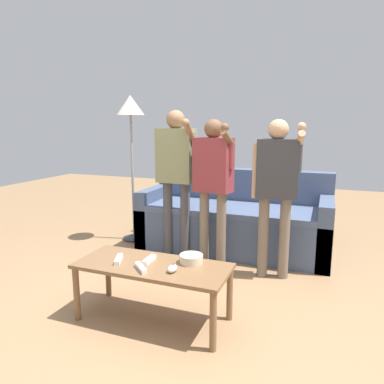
# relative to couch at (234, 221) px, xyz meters

# --- Properties ---
(ground_plane) EXTENTS (12.00, 12.00, 0.00)m
(ground_plane) POSITION_rel_couch_xyz_m (0.07, -1.59, -0.31)
(ground_plane) COLOR #93704C
(couch) EXTENTS (2.04, 0.84, 0.86)m
(couch) POSITION_rel_couch_xyz_m (0.00, 0.00, 0.00)
(couch) COLOR #475675
(couch) RESTS_ON ground
(coffee_table) EXTENTS (1.07, 0.45, 0.41)m
(coffee_table) POSITION_rel_couch_xyz_m (-0.16, -1.68, 0.05)
(coffee_table) COLOR brown
(coffee_table) RESTS_ON ground
(snack_bowl) EXTENTS (0.16, 0.16, 0.06)m
(snack_bowl) POSITION_rel_couch_xyz_m (0.09, -1.56, 0.13)
(snack_bowl) COLOR beige
(snack_bowl) RESTS_ON coffee_table
(game_remote_nunchuk) EXTENTS (0.06, 0.09, 0.05)m
(game_remote_nunchuk) POSITION_rel_couch_xyz_m (0.03, -1.75, 0.13)
(game_remote_nunchuk) COLOR white
(game_remote_nunchuk) RESTS_ON coffee_table
(floor_lamp) EXTENTS (0.32, 0.32, 1.69)m
(floor_lamp) POSITION_rel_couch_xyz_m (-1.20, -0.14, 1.13)
(floor_lamp) COLOR #2D2D33
(floor_lamp) RESTS_ON ground
(player_left) EXTENTS (0.44, 0.34, 1.51)m
(player_left) POSITION_rel_couch_xyz_m (-0.50, -0.47, 0.64)
(player_left) COLOR #47474C
(player_left) RESTS_ON ground
(player_center) EXTENTS (0.42, 0.34, 1.41)m
(player_center) POSITION_rel_couch_xyz_m (-0.07, -0.59, 0.58)
(player_center) COLOR #756656
(player_center) RESTS_ON ground
(player_right) EXTENTS (0.44, 0.27, 1.41)m
(player_right) POSITION_rel_couch_xyz_m (0.52, -0.64, 0.58)
(player_right) COLOR #756656
(player_right) RESTS_ON ground
(game_remote_wand_near) EXTENTS (0.04, 0.15, 0.03)m
(game_remote_wand_near) POSITION_rel_couch_xyz_m (-0.20, -1.65, 0.12)
(game_remote_wand_near) COLOR white
(game_remote_wand_near) RESTS_ON coffee_table
(game_remote_wand_far) EXTENTS (0.14, 0.14, 0.03)m
(game_remote_wand_far) POSITION_rel_couch_xyz_m (-0.18, -1.80, 0.12)
(game_remote_wand_far) COLOR white
(game_remote_wand_far) RESTS_ON coffee_table
(game_remote_wand_spare) EXTENTS (0.09, 0.16, 0.03)m
(game_remote_wand_spare) POSITION_rel_couch_xyz_m (-0.40, -1.72, 0.12)
(game_remote_wand_spare) COLOR white
(game_remote_wand_spare) RESTS_ON coffee_table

